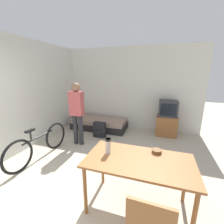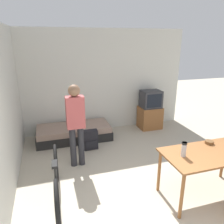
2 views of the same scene
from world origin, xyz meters
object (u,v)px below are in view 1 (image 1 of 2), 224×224
Objects in this scene: thermos_flask at (108,145)px; mate_bowl at (157,151)px; person_standing at (77,110)px; daybed at (99,124)px; dining_table at (139,165)px; bicycle at (39,144)px; backpack at (100,130)px; tv at (167,119)px.

thermos_flask is 1.62× the size of mate_bowl.
daybed is at bearing 85.80° from person_standing.
dining_table is 10.16× the size of mate_bowl.
dining_table is 6.26× the size of thermos_flask.
daybed is at bearing 75.58° from bicycle.
dining_table is at bearing -55.25° from backpack.
daybed is 1.12× the size of person_standing.
bicycle is 12.30× the size of mate_bowl.
tv reaches higher than thermos_flask.
dining_table is at bearing -130.12° from mate_bowl.
thermos_flask is 2.39m from backpack.
daybed is 3.27m from dining_table.
tv is 0.63× the size of bicycle.
bicycle is 2.00m from thermos_flask.
thermos_flask is (1.29, -2.70, 0.72)m from daybed.
daybed is 0.70m from backpack.
daybed is at bearing 115.45° from thermos_flask.
dining_table is 0.83× the size of bicycle.
daybed is 13.21× the size of mate_bowl.
daybed is 3.21m from mate_bowl.
mate_bowl is (2.04, -1.24, -0.16)m from person_standing.
dining_table is (-0.45, -2.87, 0.17)m from tv.
backpack is at bearing 58.01° from person_standing.
thermos_flask is at bearing -17.55° from bicycle.
backpack is (-1.45, 2.09, -0.46)m from dining_table.
dining_table is 0.35m from mate_bowl.
mate_bowl reaches higher than daybed.
person_standing is 3.58× the size of backpack.
mate_bowl is (-0.23, -2.62, 0.28)m from tv.
tv is 2.36× the size of backpack.
dining_table is at bearing -39.50° from person_standing.
daybed is 1.30× the size of dining_table.
thermos_flask reaches higher than mate_bowl.
person_standing is at bearing 148.57° from mate_bowl.
mate_bowl is 2.54m from backpack.
tv is (2.18, 0.15, 0.34)m from daybed.
mate_bowl is at bearing -7.96° from bicycle.
tv is at bearing 22.39° from backpack.
dining_table reaches higher than daybed.
thermos_flask is at bearing -160.70° from mate_bowl.
person_standing is 7.29× the size of thermos_flask.
bicycle is at bearing -116.99° from person_standing.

